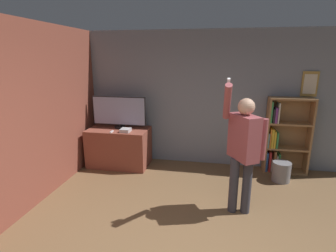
# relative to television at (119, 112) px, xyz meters

# --- Properties ---
(wall_back) EXTENTS (6.85, 0.09, 2.70)m
(wall_back) POSITION_rel_television_xyz_m (1.74, 0.37, 0.24)
(wall_back) COLOR gray
(wall_back) RESTS_ON ground_plane
(wall_side_brick) EXTENTS (0.06, 4.79, 2.70)m
(wall_side_brick) POSITION_rel_television_xyz_m (-0.72, -1.25, 0.24)
(wall_side_brick) COLOR brown
(wall_side_brick) RESTS_ON ground_plane
(tv_ledge) EXTENTS (1.21, 0.71, 0.78)m
(tv_ledge) POSITION_rel_television_xyz_m (-0.00, -0.08, -0.72)
(tv_ledge) COLOR brown
(tv_ledge) RESTS_ON ground_plane
(television) EXTENTS (1.11, 0.22, 0.64)m
(television) POSITION_rel_television_xyz_m (0.00, 0.00, 0.00)
(television) COLOR black
(television) RESTS_ON tv_ledge
(game_console) EXTENTS (0.19, 0.20, 0.06)m
(game_console) POSITION_rel_television_xyz_m (0.22, -0.27, -0.30)
(game_console) COLOR silver
(game_console) RESTS_ON tv_ledge
(remote_loose) EXTENTS (0.04, 0.14, 0.02)m
(remote_loose) POSITION_rel_television_xyz_m (-0.03, -0.35, -0.32)
(remote_loose) COLOR white
(remote_loose) RESTS_ON tv_ledge
(bookshelf) EXTENTS (0.80, 0.28, 1.46)m
(bookshelf) POSITION_rel_television_xyz_m (3.20, 0.19, -0.43)
(bookshelf) COLOR #997047
(bookshelf) RESTS_ON ground_plane
(person) EXTENTS (0.59, 0.56, 1.94)m
(person) POSITION_rel_television_xyz_m (2.32, -1.40, -0.10)
(person) COLOR #383842
(person) RESTS_ON ground_plane
(waste_bin) EXTENTS (0.32, 0.32, 0.36)m
(waste_bin) POSITION_rel_television_xyz_m (3.14, -0.25, -0.93)
(waste_bin) COLOR gray
(waste_bin) RESTS_ON ground_plane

